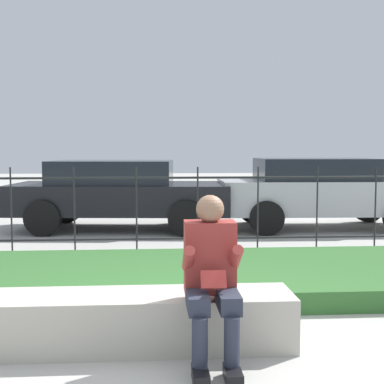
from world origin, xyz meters
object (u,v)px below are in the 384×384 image
stone_bench (141,324)px  car_parked_right (320,191)px  person_seated_reader (211,273)px  car_parked_center (119,192)px

stone_bench → car_parked_right: car_parked_right is taller
stone_bench → car_parked_right: (3.37, 6.14, 0.55)m
person_seated_reader → car_parked_right: 7.05m
person_seated_reader → car_parked_center: size_ratio=0.29×
stone_bench → person_seated_reader: 0.77m
stone_bench → car_parked_center: bearing=95.2°
stone_bench → car_parked_center: size_ratio=0.56×
stone_bench → person_seated_reader: bearing=-30.8°
person_seated_reader → car_parked_right: bearing=66.2°
stone_bench → car_parked_center: car_parked_center is taller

